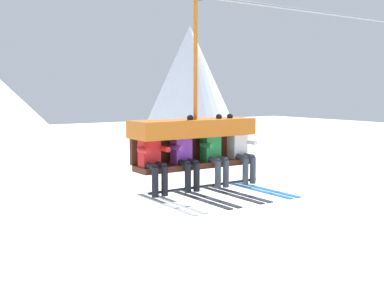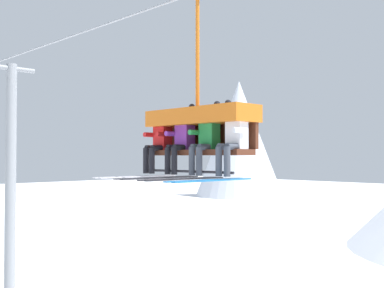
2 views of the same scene
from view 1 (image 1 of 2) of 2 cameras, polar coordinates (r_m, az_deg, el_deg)
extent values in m
cone|color=white|center=(59.35, -0.25, 6.47)|extent=(14.11, 14.11, 15.46)
cube|color=#512819|center=(8.50, 0.41, -2.46)|extent=(2.26, 0.48, 0.10)
cube|color=#512819|center=(8.69, -0.63, -0.44)|extent=(2.26, 0.08, 0.45)
cube|color=#D16619|center=(8.48, 0.19, 1.93)|extent=(2.30, 0.68, 0.30)
cylinder|color=black|center=(8.30, 1.67, -4.99)|extent=(2.26, 0.04, 0.04)
cylinder|color=#D16619|center=(8.42, 0.42, 9.94)|extent=(0.07, 0.07, 2.06)
cube|color=red|center=(7.95, -5.09, -0.84)|extent=(0.32, 0.22, 0.52)
sphere|color=#284C93|center=(7.91, -5.11, 1.74)|extent=(0.22, 0.22, 0.22)
ellipsoid|color=black|center=(7.83, -4.75, 1.69)|extent=(0.17, 0.04, 0.08)
cylinder|color=black|center=(7.79, -5.03, -2.62)|extent=(0.11, 0.34, 0.11)
cylinder|color=black|center=(7.88, -3.91, -2.51)|extent=(0.11, 0.34, 0.11)
cylinder|color=black|center=(7.69, -4.39, -4.55)|extent=(0.11, 0.11, 0.48)
cylinder|color=black|center=(7.77, -3.26, -4.42)|extent=(0.11, 0.11, 0.48)
cube|color=#B2B2BC|center=(7.50, -3.24, -7.09)|extent=(0.09, 1.70, 0.02)
cube|color=#B2B2BC|center=(7.59, -2.09, -6.92)|extent=(0.09, 1.70, 0.02)
cylinder|color=red|center=(7.73, -5.76, -0.76)|extent=(0.09, 0.30, 0.09)
cylinder|color=red|center=(7.91, -3.38, -0.57)|extent=(0.09, 0.30, 0.09)
cube|color=purple|center=(8.27, -1.29, -0.54)|extent=(0.32, 0.22, 0.52)
sphere|color=silver|center=(8.24, -1.30, 1.94)|extent=(0.22, 0.22, 0.22)
ellipsoid|color=black|center=(8.15, -0.91, 1.89)|extent=(0.16, 0.04, 0.08)
cylinder|color=black|center=(8.11, -1.16, -2.25)|extent=(0.11, 0.34, 0.11)
cylinder|color=black|center=(8.21, -0.13, -2.14)|extent=(0.11, 0.34, 0.11)
cylinder|color=black|center=(8.01, -0.49, -4.09)|extent=(0.11, 0.11, 0.48)
cylinder|color=black|center=(8.11, 0.54, -3.97)|extent=(0.11, 0.11, 0.48)
cube|color=#232328|center=(7.83, 0.72, -6.51)|extent=(0.09, 1.70, 0.02)
cube|color=#232328|center=(7.93, 1.77, -6.35)|extent=(0.09, 1.70, 0.02)
cylinder|color=purple|center=(8.04, -1.83, -0.45)|extent=(0.09, 0.30, 0.09)
cylinder|color=purple|center=(8.34, -0.22, 1.93)|extent=(0.09, 0.09, 0.30)
sphere|color=black|center=(8.33, -0.22, 3.10)|extent=(0.11, 0.11, 0.11)
cube|color=#23843D|center=(8.62, 2.20, -0.26)|extent=(0.32, 0.22, 0.52)
sphere|color=silver|center=(8.59, 2.21, 2.12)|extent=(0.22, 0.22, 0.22)
ellipsoid|color=black|center=(8.51, 2.62, 2.07)|extent=(0.17, 0.04, 0.08)
cylinder|color=#3D424C|center=(8.46, 2.40, -1.89)|extent=(0.11, 0.34, 0.11)
cylinder|color=#3D424C|center=(8.57, 3.34, -1.80)|extent=(0.11, 0.34, 0.11)
cylinder|color=#3D424C|center=(8.37, 3.09, -3.65)|extent=(0.11, 0.11, 0.48)
cylinder|color=#3D424C|center=(8.47, 4.03, -3.53)|extent=(0.11, 0.11, 0.48)
cube|color=#232328|center=(8.19, 4.34, -5.94)|extent=(0.09, 1.70, 0.02)
cube|color=#232328|center=(8.30, 5.29, -5.79)|extent=(0.09, 1.70, 0.02)
cylinder|color=#23843D|center=(8.39, 1.78, -0.17)|extent=(0.09, 0.30, 0.09)
cylinder|color=#23843D|center=(8.70, 3.20, 2.10)|extent=(0.09, 0.09, 0.30)
sphere|color=black|center=(8.69, 3.21, 3.22)|extent=(0.11, 0.11, 0.11)
cube|color=silver|center=(9.01, 5.41, -0.01)|extent=(0.32, 0.22, 0.52)
sphere|color=black|center=(8.97, 5.44, 2.27)|extent=(0.22, 0.22, 0.22)
ellipsoid|color=black|center=(8.90, 5.85, 2.23)|extent=(0.17, 0.04, 0.08)
cylinder|color=#3D424C|center=(8.85, 5.66, -1.56)|extent=(0.11, 0.34, 0.11)
cylinder|color=#3D424C|center=(8.96, 6.52, -1.47)|extent=(0.11, 0.34, 0.11)
cylinder|color=#3D424C|center=(8.76, 6.36, -3.24)|extent=(0.11, 0.11, 0.48)
cylinder|color=#3D424C|center=(8.87, 7.22, -3.13)|extent=(0.11, 0.11, 0.48)
cube|color=#1E6BB2|center=(8.59, 7.63, -5.41)|extent=(0.09, 1.70, 0.02)
cube|color=#1E6BB2|center=(8.71, 8.49, -5.27)|extent=(0.09, 1.70, 0.02)
cylinder|color=silver|center=(8.86, 4.50, 2.17)|extent=(0.09, 0.09, 0.30)
sphere|color=black|center=(8.85, 4.51, 3.27)|extent=(0.11, 0.11, 0.11)
cylinder|color=silver|center=(9.01, 6.94, 0.23)|extent=(0.09, 0.30, 0.09)
camera|label=2|loc=(11.00, 50.96, -3.17)|focal=45.00mm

